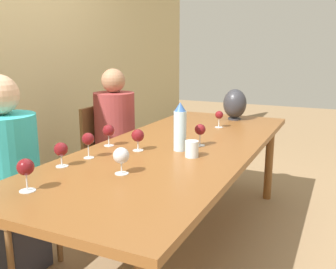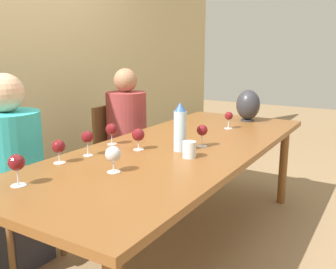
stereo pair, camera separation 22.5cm
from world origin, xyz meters
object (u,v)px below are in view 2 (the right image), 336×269
at_px(wine_glass_2, 112,130).
at_px(chair_near, 7,190).
at_px(person_far, 128,132).
at_px(wine_glass_3, 138,135).
at_px(chair_far, 121,149).
at_px(water_tumbler, 189,150).
at_px(wine_glass_6, 229,117).
at_px(wine_glass_0, 87,138).
at_px(person_near, 13,167).
at_px(wine_glass_7, 59,147).
at_px(water_bottle, 180,128).
at_px(wine_glass_1, 202,131).
at_px(vase, 248,105).
at_px(wine_glass_4, 113,155).
at_px(wine_glass_5, 17,163).

height_order(wine_glass_2, chair_near, wine_glass_2).
bearing_deg(person_far, chair_near, 176.04).
relative_size(wine_glass_3, chair_far, 0.16).
bearing_deg(water_tumbler, person_far, 53.96).
bearing_deg(chair_far, wine_glass_6, -80.87).
height_order(water_tumbler, wine_glass_6, wine_glass_6).
height_order(water_tumbler, chair_far, chair_far).
xyz_separation_m(chair_near, chair_far, (1.15, 0.00, 0.00)).
xyz_separation_m(wine_glass_0, person_near, (-0.18, 0.45, -0.20)).
bearing_deg(wine_glass_0, wine_glass_7, 170.46).
distance_m(water_bottle, wine_glass_3, 0.26).
height_order(water_bottle, wine_glass_1, water_bottle).
bearing_deg(wine_glass_7, wine_glass_6, -18.51).
distance_m(wine_glass_1, chair_far, 1.16).
relative_size(water_bottle, water_tumbler, 3.13).
relative_size(chair_near, chair_far, 1.00).
height_order(wine_glass_0, chair_near, wine_glass_0).
relative_size(vase, person_far, 0.23).
bearing_deg(water_bottle, person_near, 122.69).
bearing_deg(wine_glass_4, vase, -3.88).
xyz_separation_m(vase, chair_near, (-1.68, 0.96, -0.40)).
bearing_deg(water_bottle, vase, -1.33).
bearing_deg(wine_glass_2, wine_glass_6, -28.46).
xyz_separation_m(water_tumbler, wine_glass_7, (-0.46, 0.55, 0.04)).
relative_size(wine_glass_1, wine_glass_7, 1.08).
xyz_separation_m(wine_glass_6, chair_near, (-1.30, 0.94, -0.36)).
height_order(wine_glass_0, person_near, person_near).
bearing_deg(person_far, wine_glass_5, -160.90).
relative_size(wine_glass_6, chair_far, 0.15).
relative_size(water_tumbler, wine_glass_3, 0.71).
relative_size(wine_glass_7, person_near, 0.11).
bearing_deg(water_tumbler, wine_glass_5, 150.44).
relative_size(water_tumbler, wine_glass_4, 0.70).
height_order(wine_glass_3, chair_far, wine_glass_3).
relative_size(wine_glass_2, wine_glass_7, 1.06).
xyz_separation_m(wine_glass_1, wine_glass_7, (-0.72, 0.50, -0.01)).
relative_size(wine_glass_0, person_far, 0.12).
height_order(vase, wine_glass_2, vase).
distance_m(wine_glass_2, wine_glass_3, 0.23).
xyz_separation_m(water_bottle, wine_glass_1, (0.16, -0.07, -0.04)).
xyz_separation_m(vase, wine_glass_7, (-1.69, 0.46, -0.05)).
bearing_deg(person_near, water_tumbler, -65.36).
relative_size(wine_glass_2, wine_glass_3, 1.04).
height_order(water_bottle, person_far, person_far).
bearing_deg(wine_glass_1, person_near, 127.34).
bearing_deg(water_bottle, wine_glass_3, 116.25).
height_order(wine_glass_0, wine_glass_7, wine_glass_0).
bearing_deg(person_far, wine_glass_2, -150.18).
bearing_deg(wine_glass_1, wine_glass_5, 159.04).
distance_m(wine_glass_5, wine_glass_7, 0.35).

